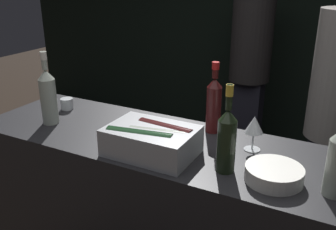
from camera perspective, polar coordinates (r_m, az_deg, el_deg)
wall_back_chalkboard at (r=3.93m, az=17.38°, el=15.72°), size 6.40×0.06×2.80m
bar_counter at (r=2.01m, az=-0.42°, el=-16.57°), size 1.94×0.60×0.97m
ice_bin_with_bottles at (r=1.61m, az=-2.48°, el=-3.74°), size 0.38×0.26×0.13m
bowl_white at (r=1.48m, az=15.84°, el=-8.58°), size 0.22×0.22×0.06m
wine_glass at (r=1.66m, az=12.99°, el=-1.60°), size 0.08×0.08×0.16m
candle_votive at (r=2.22m, az=-15.14°, el=1.67°), size 0.07×0.07×0.06m
white_wine_bottle at (r=2.00m, az=-17.81°, el=2.92°), size 0.08×0.08×0.38m
champagne_bottle at (r=1.46m, az=8.94°, el=-3.51°), size 0.07×0.07×0.36m
red_wine_bottle_tall at (r=1.82m, az=7.01°, el=1.85°), size 0.07×0.07×0.35m
person_in_hoodie at (r=3.45m, az=12.40°, el=7.98°), size 0.36×0.36×1.71m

